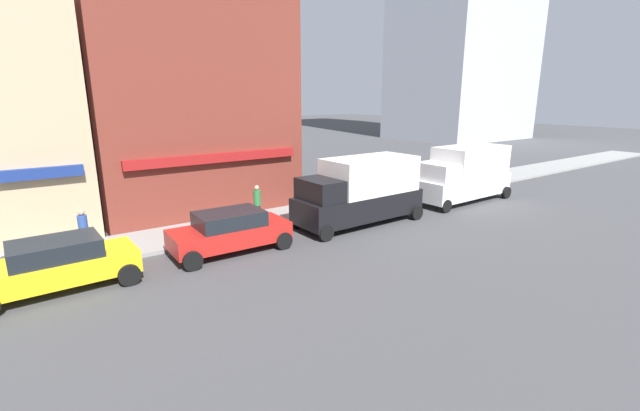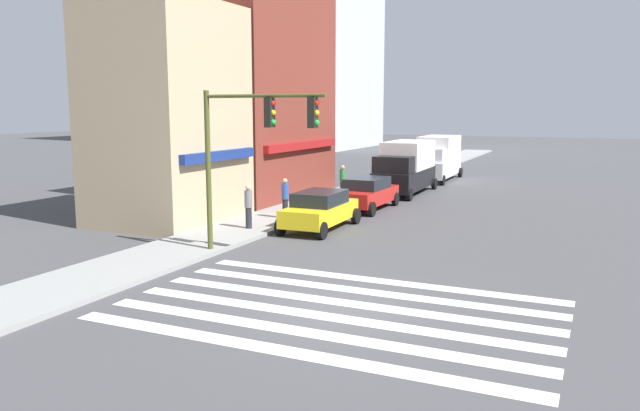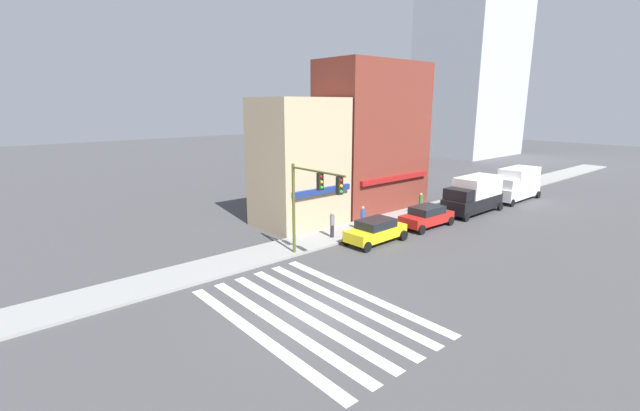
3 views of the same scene
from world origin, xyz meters
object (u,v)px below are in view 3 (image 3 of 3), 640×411
object	(u,v)px
sedan_yellow	(376,230)
pedestrian_blue_shirt	(363,218)
traffic_signal	(312,194)
pedestrian_grey_coat	(332,224)
pedestrian_green_top	(421,203)
box_truck_black	(474,195)
sedan_red	(427,216)
box_truck_white	(516,184)

from	to	relation	value
sedan_yellow	pedestrian_blue_shirt	size ratio (longest dim) A/B	2.51
traffic_signal	pedestrian_grey_coat	size ratio (longest dim) A/B	3.14
traffic_signal	pedestrian_blue_shirt	size ratio (longest dim) A/B	3.14
pedestrian_grey_coat	pedestrian_green_top	bearing A→B (deg)	142.86
traffic_signal	pedestrian_green_top	distance (m)	13.88
box_truck_black	traffic_signal	bearing A→B (deg)	178.93
traffic_signal	pedestrian_blue_shirt	world-z (taller)	traffic_signal
sedan_red	pedestrian_green_top	xyz separation A→B (m)	(2.34, 2.27, 0.23)
traffic_signal	sedan_red	world-z (taller)	traffic_signal
sedan_red	pedestrian_grey_coat	world-z (taller)	pedestrian_grey_coat
sedan_red	pedestrian_grey_coat	bearing A→B (deg)	163.03
box_truck_black	pedestrian_grey_coat	xyz separation A→B (m)	(-13.71, 2.41, -0.51)
box_truck_white	pedestrian_green_top	distance (m)	11.89
sedan_yellow	box_truck_white	size ratio (longest dim) A/B	0.71
box_truck_black	sedan_yellow	bearing A→B (deg)	178.97
sedan_yellow	pedestrian_green_top	world-z (taller)	pedestrian_green_top
box_truck_black	pedestrian_green_top	bearing A→B (deg)	150.04
traffic_signal	pedestrian_grey_coat	world-z (taller)	traffic_signal
sedan_red	pedestrian_green_top	distance (m)	3.27
traffic_signal	sedan_yellow	distance (m)	6.31
sedan_yellow	pedestrian_green_top	distance (m)	8.25
box_truck_black	box_truck_white	xyz separation A→B (m)	(7.56, 0.00, 0.00)
sedan_red	pedestrian_grey_coat	xyz separation A→B (m)	(-7.27, 2.41, 0.23)
traffic_signal	sedan_yellow	world-z (taller)	traffic_signal
sedan_red	box_truck_black	size ratio (longest dim) A/B	0.71
traffic_signal	sedan_red	distance (m)	11.49
box_truck_black	pedestrian_grey_coat	bearing A→B (deg)	168.98
pedestrian_blue_shirt	pedestrian_green_top	world-z (taller)	same
sedan_red	pedestrian_grey_coat	distance (m)	7.66
sedan_yellow	pedestrian_grey_coat	world-z (taller)	pedestrian_grey_coat
pedestrian_green_top	pedestrian_grey_coat	distance (m)	9.60
box_truck_black	box_truck_white	world-z (taller)	same
sedan_red	pedestrian_blue_shirt	size ratio (longest dim) A/B	2.51
traffic_signal	box_truck_black	distance (m)	17.64
sedan_red	pedestrian_blue_shirt	distance (m)	5.06
traffic_signal	pedestrian_blue_shirt	distance (m)	7.43
box_truck_white	pedestrian_blue_shirt	bearing A→B (deg)	172.22
pedestrian_grey_coat	box_truck_black	bearing A→B (deg)	133.74
box_truck_black	box_truck_white	distance (m)	7.56
pedestrian_green_top	box_truck_white	bearing A→B (deg)	179.28
box_truck_white	pedestrian_green_top	bearing A→B (deg)	167.84
box_truck_white	pedestrian_grey_coat	distance (m)	21.41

